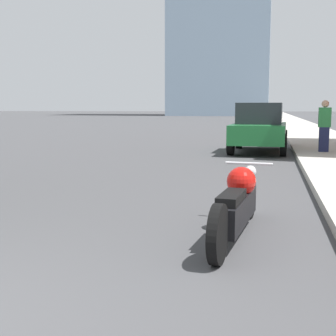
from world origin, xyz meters
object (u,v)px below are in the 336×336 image
(motorcycle, at_px, (237,204))
(parked_car_red, at_px, (265,115))
(parked_car_white, at_px, (264,119))
(parked_car_yellow, at_px, (266,113))
(parked_car_green, at_px, (260,127))
(parked_car_black, at_px, (266,114))
(pedestrian, at_px, (324,126))

(motorcycle, xyz_separation_m, parked_car_red, (-0.10, 36.10, 0.45))
(parked_car_white, xyz_separation_m, parked_car_red, (-0.06, 13.08, 0.01))
(parked_car_yellow, bearing_deg, parked_car_green, -86.19)
(parked_car_red, bearing_deg, parked_car_green, -86.17)
(parked_car_green, relative_size, parked_car_red, 0.92)
(parked_car_black, distance_m, parked_car_yellow, 10.54)
(motorcycle, relative_size, parked_car_green, 0.62)
(motorcycle, bearing_deg, parked_car_green, 95.94)
(motorcycle, height_order, parked_car_green, parked_car_green)
(parked_car_white, bearing_deg, parked_car_black, 89.62)
(motorcycle, distance_m, parked_car_white, 23.03)
(parked_car_green, height_order, parked_car_red, parked_car_green)
(parked_car_green, distance_m, parked_car_black, 36.48)
(parked_car_white, distance_m, parked_car_red, 13.08)
(parked_car_yellow, bearing_deg, parked_car_black, -85.89)
(motorcycle, bearing_deg, parked_car_red, 96.09)
(parked_car_white, height_order, parked_car_red, parked_car_white)
(parked_car_red, relative_size, parked_car_yellow, 1.09)
(parked_car_yellow, relative_size, pedestrian, 2.68)
(parked_car_red, distance_m, parked_car_black, 11.10)
(parked_car_green, xyz_separation_m, pedestrian, (1.97, -1.08, 0.11))
(parked_car_green, relative_size, parked_car_yellow, 1.00)
(motorcycle, xyz_separation_m, parked_car_yellow, (-0.29, 57.74, 0.47))
(parked_car_red, bearing_deg, parked_car_black, 93.96)
(parked_car_green, distance_m, pedestrian, 2.25)
(motorcycle, distance_m, parked_car_black, 47.20)
(parked_car_yellow, height_order, pedestrian, pedestrian)
(parked_car_red, xyz_separation_m, parked_car_black, (-0.07, 11.10, -0.02))
(motorcycle, height_order, pedestrian, pedestrian)
(motorcycle, xyz_separation_m, parked_car_green, (-0.00, 10.72, 0.45))
(parked_car_yellow, xyz_separation_m, pedestrian, (2.26, -48.10, 0.09))
(parked_car_white, height_order, pedestrian, pedestrian)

